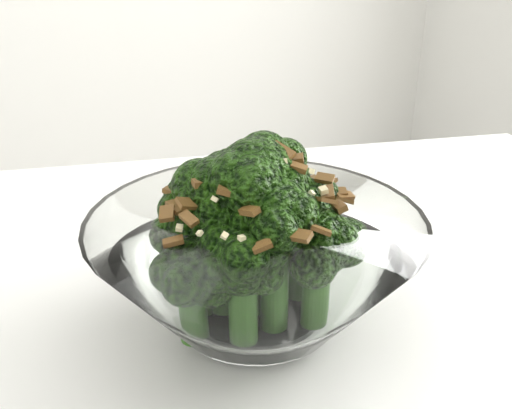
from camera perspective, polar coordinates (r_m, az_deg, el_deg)
name	(u,v)px	position (r m, az deg, el deg)	size (l,w,h in m)	color
table	(137,405)	(0.51, -11.82, -19.06)	(1.37, 1.10, 0.75)	white
broccoli_dish	(254,255)	(0.44, -0.23, -5.12)	(0.25, 0.25, 0.16)	white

